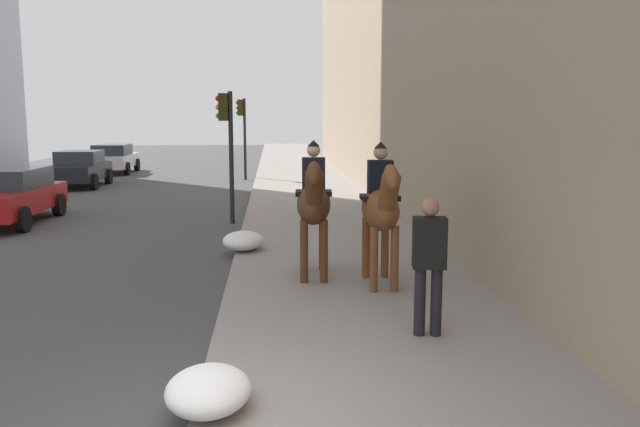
% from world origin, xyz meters
% --- Properties ---
extents(mounted_horse_near, '(2.15, 0.64, 2.28)m').
position_xyz_m(mounted_horse_near, '(5.37, -1.43, 1.39)').
color(mounted_horse_near, '#4C2B16').
rests_on(mounted_horse_near, sidewalk_slab).
extents(mounted_horse_far, '(2.15, 0.60, 2.28)m').
position_xyz_m(mounted_horse_far, '(4.73, -2.45, 1.38)').
color(mounted_horse_far, brown).
rests_on(mounted_horse_far, sidewalk_slab).
extents(pedestrian_greeting, '(0.31, 0.43, 1.70)m').
position_xyz_m(pedestrian_greeting, '(2.33, -2.64, 1.10)').
color(pedestrian_greeting, black).
rests_on(pedestrian_greeting, sidewalk_slab).
extents(car_near_lane, '(4.32, 2.01, 1.44)m').
position_xyz_m(car_near_lane, '(12.16, 6.17, 0.76)').
color(car_near_lane, maroon).
rests_on(car_near_lane, ground).
extents(car_mid_lane, '(4.24, 2.04, 1.44)m').
position_xyz_m(car_mid_lane, '(27.63, 7.11, 0.76)').
color(car_mid_lane, silver).
rests_on(car_mid_lane, ground).
extents(car_far_lane, '(3.86, 2.01, 1.44)m').
position_xyz_m(car_far_lane, '(21.26, 6.95, 0.74)').
color(car_far_lane, black).
rests_on(car_far_lane, ground).
extents(traffic_light_near_curb, '(0.20, 0.44, 3.43)m').
position_xyz_m(traffic_light_near_curb, '(11.75, 0.40, 2.32)').
color(traffic_light_near_curb, black).
rests_on(traffic_light_near_curb, ground).
extents(traffic_light_far_curb, '(0.20, 0.44, 3.58)m').
position_xyz_m(traffic_light_far_curb, '(23.77, 0.54, 2.41)').
color(traffic_light_far_curb, black).
rests_on(traffic_light_far_curb, ground).
extents(snow_pile_near, '(1.02, 0.79, 0.35)m').
position_xyz_m(snow_pile_near, '(0.48, -0.15, 0.30)').
color(snow_pile_near, white).
rests_on(snow_pile_near, sidewalk_slab).
extents(snow_pile_far, '(1.07, 0.82, 0.37)m').
position_xyz_m(snow_pile_far, '(7.73, -0.15, 0.30)').
color(snow_pile_far, white).
rests_on(snow_pile_far, sidewalk_slab).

